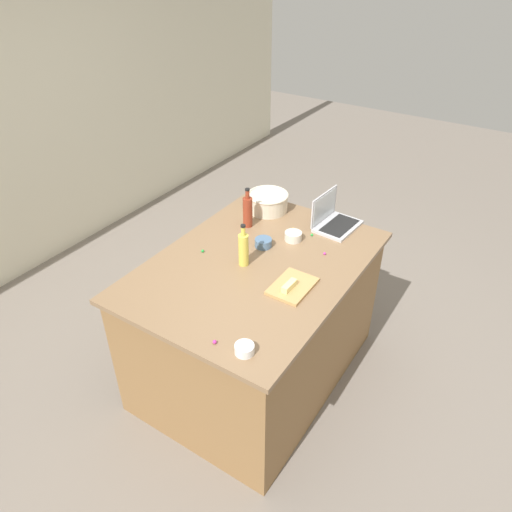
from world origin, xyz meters
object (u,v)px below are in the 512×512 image
object	(u,v)px
laptop	(333,220)
bottle_oil	(243,249)
ramekin_wide	(244,349)
cutting_board	(292,286)
mixing_bowl_large	(268,202)
ramekin_medium	(293,236)
butter_stick_left	(289,286)
ramekin_small	(263,243)
bottle_soy	(248,211)

from	to	relation	value
laptop	bottle_oil	xyz separation A→B (m)	(-0.68, 0.25, 0.06)
laptop	ramekin_wide	xyz separation A→B (m)	(-1.27, -0.16, -0.02)
bottle_oil	cutting_board	world-z (taller)	bottle_oil
bottle_oil	mixing_bowl_large	bearing A→B (deg)	19.75
mixing_bowl_large	ramekin_medium	bearing A→B (deg)	-125.90
butter_stick_left	mixing_bowl_large	bearing A→B (deg)	38.96
cutting_board	butter_stick_left	distance (m)	0.05
ramekin_medium	ramekin_wide	distance (m)	1.02
butter_stick_left	ramekin_wide	world-z (taller)	butter_stick_left
bottle_oil	cutting_board	bearing A→B (deg)	-96.60
mixing_bowl_large	ramekin_small	xyz separation A→B (m)	(-0.41, -0.22, -0.04)
ramekin_wide	bottle_oil	bearing A→B (deg)	34.38
ramekin_wide	ramekin_medium	bearing A→B (deg)	16.53
ramekin_small	ramekin_wide	bearing A→B (deg)	-153.32
bottle_oil	ramekin_medium	bearing A→B (deg)	-16.17
laptop	ramekin_medium	bearing A→B (deg)	155.55
mixing_bowl_large	cutting_board	world-z (taller)	mixing_bowl_large
bottle_soy	butter_stick_left	distance (m)	0.74
ramekin_wide	butter_stick_left	bearing A→B (deg)	6.02
cutting_board	ramekin_medium	xyz separation A→B (m)	(0.43, 0.24, 0.02)
laptop	ramekin_wide	bearing A→B (deg)	-173.03
butter_stick_left	ramekin_medium	world-z (taller)	same
mixing_bowl_large	bottle_oil	distance (m)	0.68
ramekin_wide	cutting_board	bearing A→B (deg)	5.61
bottle_soy	mixing_bowl_large	bearing A→B (deg)	0.71
butter_stick_left	ramekin_small	world-z (taller)	butter_stick_left
laptop	cutting_board	distance (m)	0.73
laptop	ramekin_small	size ratio (longest dim) A/B	3.11
bottle_soy	cutting_board	distance (m)	0.72
laptop	mixing_bowl_large	bearing A→B (deg)	95.86
cutting_board	ramekin_wide	distance (m)	0.55
bottle_soy	butter_stick_left	world-z (taller)	bottle_soy
ramekin_medium	bottle_soy	bearing A→B (deg)	91.38
mixing_bowl_large	ramekin_small	world-z (taller)	mixing_bowl_large
mixing_bowl_large	ramekin_small	bearing A→B (deg)	-151.59
butter_stick_left	bottle_oil	bearing A→B (deg)	77.38
mixing_bowl_large	ramekin_medium	xyz separation A→B (m)	(-0.25, -0.34, -0.04)
bottle_soy	bottle_oil	xyz separation A→B (m)	(-0.38, -0.22, -0.00)
butter_stick_left	ramekin_small	bearing A→B (deg)	49.55
mixing_bowl_large	ramekin_small	distance (m)	0.47
cutting_board	ramekin_wide	xyz separation A→B (m)	(-0.55, -0.05, 0.01)
ramekin_small	butter_stick_left	bearing A→B (deg)	-130.45
butter_stick_left	ramekin_wide	distance (m)	0.51
butter_stick_left	ramekin_small	distance (m)	0.47
laptop	bottle_soy	bearing A→B (deg)	122.75
bottle_soy	ramekin_wide	size ratio (longest dim) A/B	2.92
bottle_oil	butter_stick_left	xyz separation A→B (m)	(-0.08, -0.35, -0.07)
mixing_bowl_large	ramekin_wide	size ratio (longest dim) A/B	3.10
bottle_soy	ramekin_medium	size ratio (longest dim) A/B	2.49
laptop	bottle_soy	size ratio (longest dim) A/B	1.20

